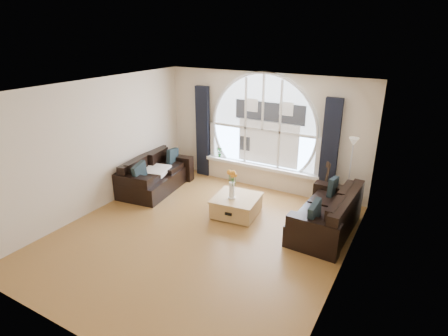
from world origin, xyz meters
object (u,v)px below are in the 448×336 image
coffee_chest (236,205)px  floor_lamp (349,176)px  potted_plant (219,152)px  sofa_left (156,174)px  guitar (327,184)px  sofa_right (326,212)px  vase_flowers (232,180)px

coffee_chest → floor_lamp: 2.38m
floor_lamp → potted_plant: 3.26m
sofa_left → guitar: size_ratio=1.69×
sofa_right → potted_plant: potted_plant is taller
sofa_right → floor_lamp: (0.16, 1.05, 0.40)m
coffee_chest → potted_plant: 2.11m
sofa_right → floor_lamp: floor_lamp is taller
coffee_chest → potted_plant: potted_plant is taller
potted_plant → vase_flowers: bearing=-52.8°
sofa_left → sofa_right: size_ratio=0.98×
sofa_left → sofa_right: sofa_right is taller
floor_lamp → vase_flowers: bearing=-145.2°
sofa_left → sofa_right: 4.00m
potted_plant → floor_lamp: bearing=-5.2°
sofa_left → floor_lamp: 4.32m
vase_flowers → floor_lamp: size_ratio=0.44×
sofa_left → guitar: guitar is taller
vase_flowers → guitar: (1.55, 1.36, -0.25)m
floor_lamp → guitar: 0.51m
floor_lamp → sofa_right: bearing=-98.5°
sofa_left → potted_plant: (0.92, 1.40, 0.29)m
vase_flowers → sofa_left: bearing=172.9°
guitar → potted_plant: 2.84m
sofa_left → vase_flowers: size_ratio=2.56×
guitar → sofa_left: bearing=-143.6°
sofa_left → sofa_right: (4.00, 0.05, 0.00)m
floor_lamp → guitar: floor_lamp is taller
vase_flowers → potted_plant: 2.10m
sofa_right → sofa_left: bearing=-176.9°
vase_flowers → potted_plant: bearing=127.2°
sofa_right → vase_flowers: vase_flowers is taller
sofa_right → potted_plant: 3.38m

